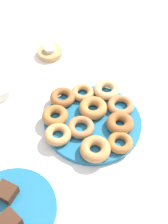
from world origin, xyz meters
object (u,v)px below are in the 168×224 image
donut_7 (106,90)px  donut_10 (121,106)px  donut_4 (81,127)px  donut_5 (55,116)px  candle_holder (50,53)px  tealight (50,49)px  brownie_near (9,221)px  donut_8 (120,143)px  donut_6 (63,97)px  brownie_far (6,192)px  cake_plate (12,209)px  donut_2 (58,134)px  donut_0 (95,149)px  donut_9 (82,93)px  donut_3 (120,123)px  donut_1 (93,108)px  donut_plate (93,122)px

donut_7 → donut_10: 0.08m
donut_7 → donut_4: bearing=173.7°
donut_5 → candle_holder: donut_5 is taller
tealight → brownie_near: bearing=-163.0°
donut_8 → donut_10: (0.14, 0.04, 0.00)m
donut_8 → donut_10: same height
donut_6 → brownie_far: (-0.36, 0.00, -0.00)m
donut_4 → donut_8: same height
candle_holder → donut_5: bearing=-151.6°
brownie_near → tealight: 0.66m
donut_10 → candle_holder: size_ratio=0.90×
donut_6 → cake_plate: donut_6 is taller
donut_5 → donut_8: (-0.02, -0.22, -0.00)m
donut_8 → brownie_near: 0.37m
donut_2 → donut_4: 0.07m
donut_5 → donut_6: donut_5 is taller
donut_6 → donut_2: bearing=-161.3°
donut_0 → donut_7: donut_0 is taller
donut_6 → donut_9: (0.04, -0.05, -0.00)m
donut_6 → brownie_far: bearing=179.9°
brownie_near → tealight: bearing=17.0°
donut_2 → donut_6: (0.14, 0.05, 0.00)m
donut_9 → donut_10: 0.14m
donut_3 → donut_9: bearing=62.6°
donut_0 → donut_1: size_ratio=0.99×
donut_0 → brownie_far: size_ratio=1.79×
donut_0 → donut_6: size_ratio=1.07×
tealight → donut_plate: bearing=-133.5°
brownie_near → tealight: (0.63, 0.19, 0.00)m
donut_plate → brownie_near: bearing=168.2°
donut_2 → donut_8: 0.18m
donut_3 → donut_7: 0.15m
donut_5 → donut_7: 0.20m
donut_6 → donut_7: size_ratio=0.96×
cake_plate → candle_holder: size_ratio=2.42×
donut_0 → donut_2: bearing=85.8°
donut_6 → tealight: size_ratio=1.94×
donut_4 → donut_9: same height
donut_8 → cake_plate: bearing=144.9°
donut_0 → brownie_near: donut_0 is taller
donut_2 → candle_holder: donut_2 is taller
donut_3 → tealight: 0.43m
candle_holder → tealight: tealight is taller
donut_8 → brownie_far: bearing=138.1°
donut_0 → donut_5: donut_0 is taller
donut_4 → cake_plate: 0.30m
brownie_far → donut_1: bearing=-17.6°
donut_2 → donut_9: (0.19, -0.00, -0.00)m
tealight → donut_4: bearing=-140.5°
donut_7 → candle_holder: 0.30m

